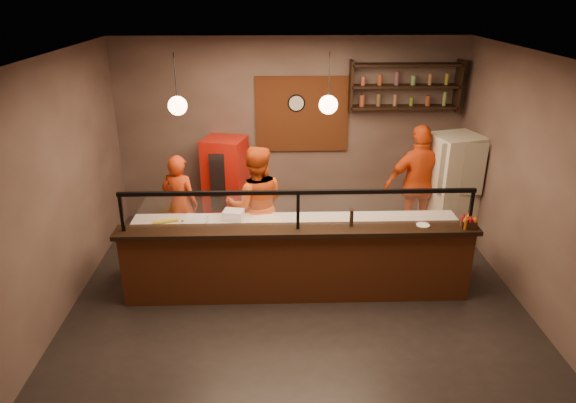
{
  "coord_description": "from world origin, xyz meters",
  "views": [
    {
      "loc": [
        -0.31,
        -6.24,
        3.93
      ],
      "look_at": [
        -0.11,
        0.3,
        1.18
      ],
      "focal_mm": 32.0,
      "sensor_mm": 36.0,
      "label": 1
    }
  ],
  "objects_px": {
    "wall_clock": "(296,103)",
    "pizza_dough": "(265,222)",
    "condiment_caddy": "(469,224)",
    "red_cooler": "(226,182)",
    "cook_right": "(419,184)",
    "cook_left": "(180,204)",
    "pepper_mill": "(352,218)",
    "cook_mid": "(256,206)",
    "fridge": "(451,188)"
  },
  "relations": [
    {
      "from": "pizza_dough",
      "to": "cook_right",
      "type": "bearing_deg",
      "value": 26.14
    },
    {
      "from": "wall_clock",
      "to": "condiment_caddy",
      "type": "distance_m",
      "value": 3.64
    },
    {
      "from": "red_cooler",
      "to": "pepper_mill",
      "type": "bearing_deg",
      "value": -37.55
    },
    {
      "from": "pepper_mill",
      "to": "cook_mid",
      "type": "bearing_deg",
      "value": 140.49
    },
    {
      "from": "condiment_caddy",
      "to": "cook_mid",
      "type": "bearing_deg",
      "value": 157.62
    },
    {
      "from": "cook_left",
      "to": "pizza_dough",
      "type": "bearing_deg",
      "value": 163.06
    },
    {
      "from": "cook_left",
      "to": "cook_mid",
      "type": "bearing_deg",
      "value": 179.93
    },
    {
      "from": "wall_clock",
      "to": "pizza_dough",
      "type": "relative_size",
      "value": 0.65
    },
    {
      "from": "pizza_dough",
      "to": "red_cooler",
      "type": "bearing_deg",
      "value": 110.48
    },
    {
      "from": "cook_right",
      "to": "pizza_dough",
      "type": "xyz_separation_m",
      "value": [
        -2.47,
        -1.21,
        -0.07
      ]
    },
    {
      "from": "cook_mid",
      "to": "fridge",
      "type": "xyz_separation_m",
      "value": [
        3.17,
        0.68,
        -0.03
      ]
    },
    {
      "from": "wall_clock",
      "to": "cook_right",
      "type": "distance_m",
      "value": 2.46
    },
    {
      "from": "cook_left",
      "to": "pizza_dough",
      "type": "relative_size",
      "value": 3.45
    },
    {
      "from": "condiment_caddy",
      "to": "fridge",
      "type": "bearing_deg",
      "value": 77.6
    },
    {
      "from": "cook_left",
      "to": "cook_mid",
      "type": "height_order",
      "value": "cook_mid"
    },
    {
      "from": "cook_right",
      "to": "red_cooler",
      "type": "relative_size",
      "value": 1.24
    },
    {
      "from": "red_cooler",
      "to": "condiment_caddy",
      "type": "height_order",
      "value": "red_cooler"
    },
    {
      "from": "cook_mid",
      "to": "condiment_caddy",
      "type": "bearing_deg",
      "value": 154.37
    },
    {
      "from": "cook_mid",
      "to": "red_cooler",
      "type": "relative_size",
      "value": 1.16
    },
    {
      "from": "cook_mid",
      "to": "fridge",
      "type": "height_order",
      "value": "cook_mid"
    },
    {
      "from": "red_cooler",
      "to": "pizza_dough",
      "type": "xyz_separation_m",
      "value": [
        0.71,
        -1.9,
        0.12
      ]
    },
    {
      "from": "cook_left",
      "to": "red_cooler",
      "type": "height_order",
      "value": "cook_left"
    },
    {
      "from": "wall_clock",
      "to": "pepper_mill",
      "type": "height_order",
      "value": "wall_clock"
    },
    {
      "from": "fridge",
      "to": "condiment_caddy",
      "type": "xyz_separation_m",
      "value": [
        -0.4,
        -1.82,
        0.22
      ]
    },
    {
      "from": "wall_clock",
      "to": "cook_left",
      "type": "bearing_deg",
      "value": -145.51
    },
    {
      "from": "red_cooler",
      "to": "pizza_dough",
      "type": "relative_size",
      "value": 3.41
    },
    {
      "from": "cook_left",
      "to": "pepper_mill",
      "type": "xyz_separation_m",
      "value": [
        2.46,
        -1.43,
        0.37
      ]
    },
    {
      "from": "cook_left",
      "to": "condiment_caddy",
      "type": "bearing_deg",
      "value": 176.61
    },
    {
      "from": "cook_left",
      "to": "cook_right",
      "type": "height_order",
      "value": "cook_right"
    },
    {
      "from": "wall_clock",
      "to": "cook_left",
      "type": "distance_m",
      "value": 2.61
    },
    {
      "from": "fridge",
      "to": "red_cooler",
      "type": "distance_m",
      "value": 3.8
    },
    {
      "from": "wall_clock",
      "to": "fridge",
      "type": "height_order",
      "value": "wall_clock"
    },
    {
      "from": "pepper_mill",
      "to": "cook_right",
      "type": "bearing_deg",
      "value": 51.73
    },
    {
      "from": "wall_clock",
      "to": "condiment_caddy",
      "type": "relative_size",
      "value": 1.63
    },
    {
      "from": "cook_left",
      "to": "fridge",
      "type": "distance_m",
      "value": 4.38
    },
    {
      "from": "pepper_mill",
      "to": "wall_clock",
      "type": "bearing_deg",
      "value": 102.42
    },
    {
      "from": "condiment_caddy",
      "to": "pepper_mill",
      "type": "distance_m",
      "value": 1.51
    },
    {
      "from": "wall_clock",
      "to": "red_cooler",
      "type": "bearing_deg",
      "value": -165.89
    },
    {
      "from": "red_cooler",
      "to": "pizza_dough",
      "type": "height_order",
      "value": "red_cooler"
    },
    {
      "from": "wall_clock",
      "to": "pepper_mill",
      "type": "xyz_separation_m",
      "value": [
        0.6,
        -2.71,
        -0.93
      ]
    },
    {
      "from": "cook_mid",
      "to": "red_cooler",
      "type": "height_order",
      "value": "cook_mid"
    },
    {
      "from": "cook_mid",
      "to": "pepper_mill",
      "type": "bearing_deg",
      "value": 137.23
    },
    {
      "from": "red_cooler",
      "to": "wall_clock",
      "type": "bearing_deg",
      "value": 29.23
    },
    {
      "from": "pizza_dough",
      "to": "wall_clock",
      "type": "bearing_deg",
      "value": 76.64
    },
    {
      "from": "cook_mid",
      "to": "pizza_dough",
      "type": "distance_m",
      "value": 0.56
    },
    {
      "from": "cook_mid",
      "to": "pepper_mill",
      "type": "relative_size",
      "value": 8.18
    },
    {
      "from": "cook_left",
      "to": "pepper_mill",
      "type": "height_order",
      "value": "cook_left"
    },
    {
      "from": "fridge",
      "to": "condiment_caddy",
      "type": "distance_m",
      "value": 1.88
    },
    {
      "from": "wall_clock",
      "to": "condiment_caddy",
      "type": "xyz_separation_m",
      "value": [
        2.1,
        -2.8,
        -0.99
      ]
    },
    {
      "from": "red_cooler",
      "to": "pepper_mill",
      "type": "xyz_separation_m",
      "value": [
        1.83,
        -2.4,
        0.38
      ]
    }
  ]
}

